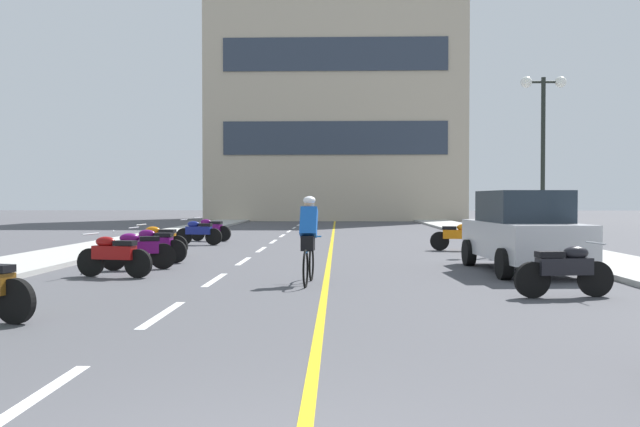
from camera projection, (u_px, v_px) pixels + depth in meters
name	position (u px, v px, depth m)	size (l,w,h in m)	color
ground_plane	(325.00, 243.00, 24.28)	(140.00, 140.00, 0.00)	#47474C
curb_left	(153.00, 237.00, 27.48)	(2.40, 72.00, 0.12)	#A8A8A3
curb_right	(502.00, 237.00, 27.08)	(2.40, 72.00, 0.12)	#A8A8A3
lane_dash_0	(31.00, 400.00, 5.35)	(0.14, 2.20, 0.01)	silver
lane_dash_1	(162.00, 314.00, 9.35)	(0.14, 2.20, 0.01)	silver
lane_dash_2	(215.00, 280.00, 13.35)	(0.14, 2.20, 0.01)	silver
lane_dash_3	(243.00, 261.00, 17.34)	(0.14, 2.20, 0.01)	silver
lane_dash_4	(261.00, 249.00, 21.34)	(0.14, 2.20, 0.01)	silver
lane_dash_5	(273.00, 241.00, 25.34)	(0.14, 2.20, 0.01)	silver
lane_dash_6	(282.00, 236.00, 29.34)	(0.14, 2.20, 0.01)	silver
lane_dash_7	(289.00, 231.00, 33.33)	(0.14, 2.20, 0.01)	silver
lane_dash_8	(294.00, 228.00, 37.33)	(0.14, 2.20, 0.01)	silver
lane_dash_9	(298.00, 225.00, 41.33)	(0.14, 2.20, 0.01)	silver
lane_dash_10	(302.00, 223.00, 45.33)	(0.14, 2.20, 0.01)	silver
lane_dash_11	(305.00, 221.00, 49.32)	(0.14, 2.20, 0.01)	silver
centre_line_yellow	(332.00, 238.00, 27.28)	(0.12, 66.00, 0.01)	gold
office_building	(335.00, 93.00, 52.81)	(19.45, 9.67, 20.26)	#BCAD93
street_lamp_mid	(543.00, 123.00, 21.30)	(1.46, 0.36, 5.46)	black
parked_car_near	(523.00, 231.00, 14.82)	(2.11, 4.29, 1.82)	black
motorcycle_2	(565.00, 269.00, 10.95)	(1.70, 0.60, 0.92)	black
motorcycle_3	(114.00, 255.00, 13.78)	(1.68, 0.64, 0.92)	black
motorcycle_4	(138.00, 249.00, 15.22)	(1.64, 0.78, 0.92)	black
motorcycle_5	(154.00, 244.00, 16.87)	(1.70, 0.60, 0.92)	black
motorcycle_6	(159.00, 240.00, 18.81)	(1.69, 0.60, 0.92)	black
motorcycle_7	(458.00, 236.00, 20.86)	(1.70, 0.60, 0.92)	black
motorcycle_8	(198.00, 232.00, 23.44)	(1.70, 0.60, 0.92)	black
motorcycle_9	(210.00, 229.00, 25.60)	(1.67, 0.70, 0.92)	black
cyclist_rider	(309.00, 238.00, 12.73)	(0.42, 1.77, 1.71)	black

